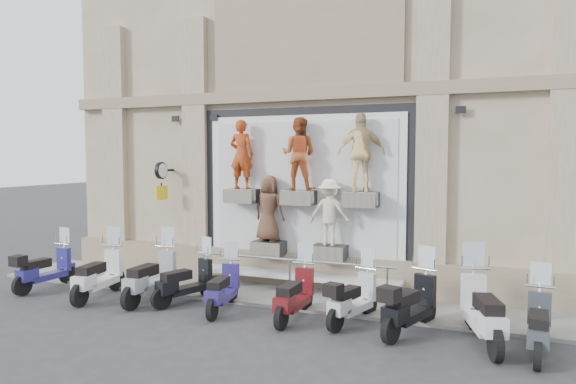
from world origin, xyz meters
name	(u,v)px	position (x,y,z in m)	size (l,w,h in m)	color
ground	(253,323)	(0.00, 0.00, 0.00)	(90.00, 90.00, 0.00)	#313134
sidewalk	(291,295)	(0.00, 2.10, 0.04)	(16.00, 2.20, 0.08)	gray
building	(347,73)	(0.00, 7.00, 6.00)	(14.00, 8.60, 12.00)	#C0A98C
shop_vitrine	(304,192)	(0.09, 2.74, 2.46)	(5.60, 0.83, 4.30)	black
guard_rail	(290,278)	(0.00, 2.00, 0.47)	(5.06, 0.10, 0.93)	#9EA0A5
clock_sign_bracket	(162,176)	(-3.90, 2.47, 2.80)	(0.10, 0.80, 1.02)	black
scooter_a	(45,260)	(-5.94, 0.42, 0.74)	(0.53, 1.83, 1.49)	navy
scooter_b	(99,264)	(-4.13, 0.28, 0.80)	(0.58, 1.98, 1.61)	silver
scooter_c	(151,266)	(-2.82, 0.51, 0.82)	(0.59, 2.03, 1.65)	gray
scooter_d	(186,272)	(-2.00, 0.68, 0.73)	(0.52, 1.79, 1.46)	black
scooter_e	(223,278)	(-0.93, 0.45, 0.72)	(0.52, 1.77, 1.44)	navy
scooter_f	(295,284)	(0.71, 0.48, 0.74)	(0.53, 1.83, 1.49)	#560E12
scooter_g	(353,288)	(1.88, 0.68, 0.72)	(0.52, 1.77, 1.44)	#B7B9BF
scooter_h	(411,292)	(3.02, 0.51, 0.79)	(0.57, 1.95, 1.58)	black
scooter_i	(483,297)	(4.28, 0.43, 0.86)	(0.62, 2.11, 1.72)	silver
scooter_j	(539,312)	(5.16, 0.23, 0.73)	(0.53, 1.81, 1.47)	#2F363A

